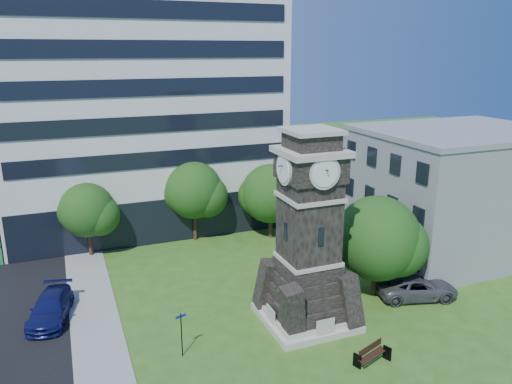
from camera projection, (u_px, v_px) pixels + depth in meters
name	position (u px, v px, depth m)	size (l,w,h in m)	color
ground	(276.00, 346.00, 28.86)	(160.00, 160.00, 0.00)	#335F1B
sidewalk	(97.00, 335.00, 29.94)	(3.00, 70.00, 0.06)	gray
clock_tower	(308.00, 242.00, 30.26)	(5.40, 5.40, 12.22)	beige
office_tall	(135.00, 75.00, 46.90)	(26.20, 15.11, 28.60)	silver
office_low	(456.00, 191.00, 41.68)	(15.20, 12.20, 10.40)	gray
car_street_north	(51.00, 308.00, 31.63)	(2.17, 5.33, 1.55)	#121653
car_east_lot	(417.00, 287.00, 34.38)	(2.54, 5.51, 1.53)	#57565C
park_bench	(372.00, 354.00, 27.23)	(2.05, 0.55, 1.06)	black
street_sign	(181.00, 330.00, 27.54)	(0.63, 0.06, 2.64)	black
tree_nw	(88.00, 212.00, 40.66)	(4.90, 4.46, 6.21)	#332114
tree_nc	(195.00, 192.00, 44.01)	(5.58, 5.07, 7.17)	#332114
tree_ne	(271.00, 195.00, 44.71)	(5.83, 5.30, 6.81)	#332114
tree_east	(378.00, 240.00, 33.94)	(6.40, 5.82, 7.13)	#332114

